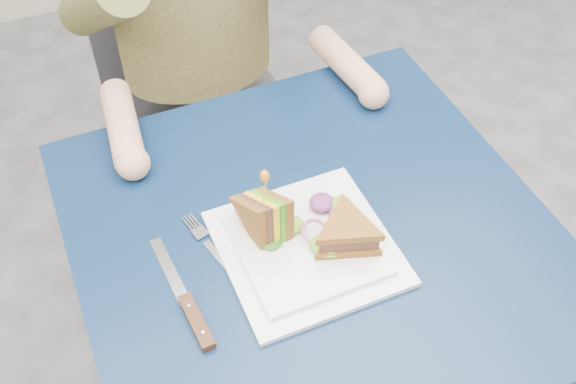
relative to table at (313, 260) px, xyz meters
name	(u,v)px	position (x,y,z in m)	size (l,w,h in m)	color
table	(313,260)	(0.00, 0.00, 0.00)	(0.75, 0.75, 0.73)	black
chair	(189,68)	(0.00, 0.72, -0.11)	(0.42, 0.40, 0.93)	#47474C
plate	(307,247)	(-0.03, -0.03, 0.09)	(0.26, 0.26, 0.02)	white
sandwich_flat	(347,233)	(0.03, -0.05, 0.12)	(0.15, 0.15, 0.05)	brown
sandwich_upright	(266,217)	(-0.08, 0.02, 0.13)	(0.08, 0.13, 0.13)	brown
fork	(217,254)	(-0.16, 0.02, 0.08)	(0.06, 0.18, 0.01)	silver
knife	(191,311)	(-0.23, -0.07, 0.09)	(0.04, 0.22, 0.02)	silver
toothpick	(265,189)	(-0.08, 0.02, 0.20)	(0.00, 0.00, 0.06)	tan
toothpick_frill	(265,176)	(-0.08, 0.02, 0.23)	(0.01, 0.01, 0.02)	orange
lettuce_spill	(307,233)	(-0.02, -0.02, 0.11)	(0.15, 0.13, 0.02)	#337A14
onion_ring	(314,231)	(-0.01, -0.02, 0.11)	(0.04, 0.04, 0.01)	#9E4C7A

